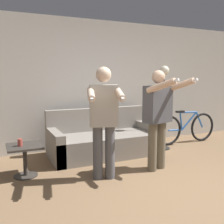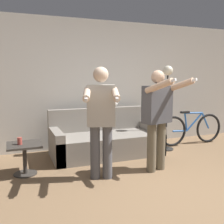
{
  "view_description": "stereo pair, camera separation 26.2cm",
  "coord_description": "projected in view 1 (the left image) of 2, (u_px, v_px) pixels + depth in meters",
  "views": [
    {
      "loc": [
        -2.11,
        -2.39,
        1.47
      ],
      "look_at": [
        -0.35,
        1.49,
        0.89
      ],
      "focal_mm": 42.0,
      "sensor_mm": 36.0,
      "label": 1
    },
    {
      "loc": [
        -1.87,
        -2.49,
        1.47
      ],
      "look_at": [
        -0.35,
        1.49,
        0.89
      ],
      "focal_mm": 42.0,
      "sensor_mm": 36.0,
      "label": 2
    }
  ],
  "objects": [
    {
      "name": "ground_plane",
      "position": [
        188.0,
        197.0,
        3.22
      ],
      "size": [
        16.0,
        16.0,
        0.0
      ],
      "primitive_type": "plane",
      "color": "#846647"
    },
    {
      "name": "wall_back",
      "position": [
        103.0,
        84.0,
        5.5
      ],
      "size": [
        10.0,
        0.05,
        2.6
      ],
      "color": "beige",
      "rests_on": "ground_plane"
    },
    {
      "name": "couch",
      "position": [
        104.0,
        141.0,
        4.94
      ],
      "size": [
        2.03,
        0.93,
        0.85
      ],
      "color": "gray",
      "rests_on": "ground_plane"
    },
    {
      "name": "person_left",
      "position": [
        104.0,
        116.0,
        3.66
      ],
      "size": [
        0.6,
        0.76,
        1.6
      ],
      "rotation": [
        0.0,
        0.0,
        -0.31
      ],
      "color": "#56565B",
      "rests_on": "ground_plane"
    },
    {
      "name": "person_right",
      "position": [
        159.0,
        113.0,
        4.04
      ],
      "size": [
        0.63,
        0.74,
        1.56
      ],
      "rotation": [
        0.0,
        0.0,
        0.26
      ],
      "color": "#6B604C",
      "rests_on": "ground_plane"
    },
    {
      "name": "cat",
      "position": [
        108.0,
        104.0,
        5.26
      ],
      "size": [
        0.45,
        0.15,
        0.17
      ],
      "color": "silver",
      "rests_on": "couch"
    },
    {
      "name": "floor_lamp",
      "position": [
        164.0,
        91.0,
        5.21
      ],
      "size": [
        0.31,
        0.31,
        1.68
      ],
      "color": "black",
      "rests_on": "ground_plane"
    },
    {
      "name": "side_table",
      "position": [
        25.0,
        154.0,
        3.84
      ],
      "size": [
        0.49,
        0.49,
        0.47
      ],
      "color": "#38332D",
      "rests_on": "ground_plane"
    },
    {
      "name": "cup",
      "position": [
        20.0,
        142.0,
        3.77
      ],
      "size": [
        0.07,
        0.07,
        0.11
      ],
      "color": "#B7473D",
      "rests_on": "side_table"
    },
    {
      "name": "bicycle",
      "position": [
        186.0,
        128.0,
        5.76
      ],
      "size": [
        1.58,
        0.07,
        0.73
      ],
      "color": "black",
      "rests_on": "ground_plane"
    }
  ]
}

